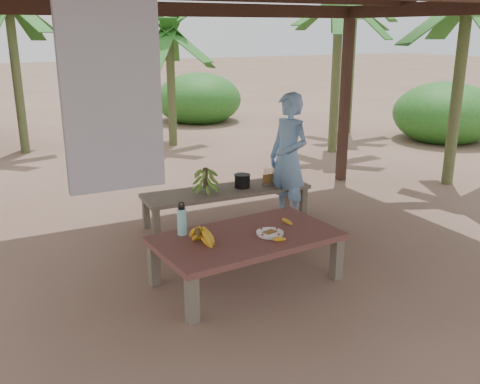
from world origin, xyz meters
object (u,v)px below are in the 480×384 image
water_flask (182,221)px  bench (227,193)px  work_table (247,241)px  ripe_banana_bunch (198,236)px  plate (270,233)px  cooking_pot (242,181)px  woman (288,158)px

water_flask → bench: bearing=49.9°
work_table → ripe_banana_bunch: 0.55m
plate → water_flask: 0.88m
bench → plate: 1.81m
plate → cooking_pot: (0.59, 1.75, 0.02)m
bench → woman: size_ratio=1.31×
ripe_banana_bunch → plate: size_ratio=1.09×
ripe_banana_bunch → woman: (1.85, 1.39, 0.26)m
work_table → plate: plate is taller
work_table → water_flask: water_flask is taller
bench → plate: bearing=-99.9°
ripe_banana_bunch → plate: (0.73, -0.08, -0.07)m
plate → cooking_pot: bearing=71.4°
woman → ripe_banana_bunch: bearing=-64.8°
plate → water_flask: water_flask is taller
cooking_pot → work_table: bearing=-115.8°
plate → woman: 1.88m
work_table → ripe_banana_bunch: (-0.52, -0.02, 0.15)m
plate → woman: bearing=52.7°
ripe_banana_bunch → water_flask: bearing=96.2°
bench → cooking_pot: bearing=-2.0°
work_table → bench: (0.58, 1.66, -0.04)m
bench → water_flask: (-1.14, -1.35, 0.25)m
woman → plate: bearing=-49.1°
plate → bench: bearing=78.1°
bench → work_table: bearing=-107.2°
work_table → bench: 1.76m
plate → woman: (1.12, 1.47, 0.33)m
bench → plate: size_ratio=8.20×
ripe_banana_bunch → plate: 0.74m
bench → ripe_banana_bunch: size_ratio=7.54×
bench → water_flask: 1.79m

